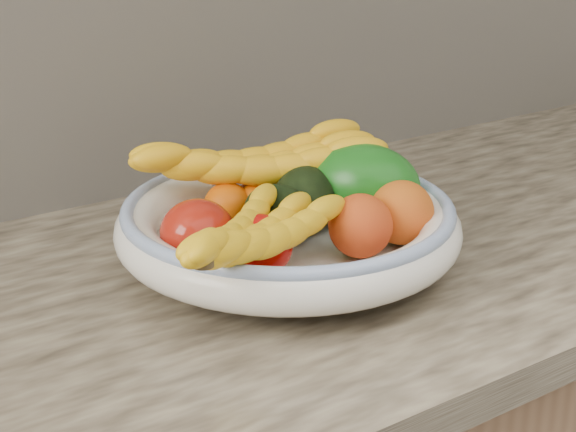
# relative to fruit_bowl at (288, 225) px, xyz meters

# --- Properties ---
(fruit_bowl) EXTENTS (0.39, 0.39, 0.08)m
(fruit_bowl) POSITION_rel_fruit_bowl_xyz_m (0.00, 0.00, 0.00)
(fruit_bowl) COLOR white
(fruit_bowl) RESTS_ON kitchen_counter
(clementine_back_left) EXTENTS (0.07, 0.07, 0.05)m
(clementine_back_left) POSITION_rel_fruit_bowl_xyz_m (-0.03, 0.08, 0.01)
(clementine_back_left) COLOR #E05B04
(clementine_back_left) RESTS_ON fruit_bowl
(clementine_back_right) EXTENTS (0.07, 0.07, 0.05)m
(clementine_back_right) POSITION_rel_fruit_bowl_xyz_m (0.02, 0.09, 0.01)
(clementine_back_right) COLOR #EC6404
(clementine_back_right) RESTS_ON fruit_bowl
(clementine_back_mid) EXTENTS (0.05, 0.05, 0.04)m
(clementine_back_mid) POSITION_rel_fruit_bowl_xyz_m (0.00, 0.08, 0.01)
(clementine_back_mid) COLOR #DA5A04
(clementine_back_mid) RESTS_ON fruit_bowl
(tomato_left) EXTENTS (0.10, 0.10, 0.07)m
(tomato_left) POSITION_rel_fruit_bowl_xyz_m (-0.11, 0.01, 0.01)
(tomato_left) COLOR #A71A0D
(tomato_left) RESTS_ON fruit_bowl
(tomato_near_left) EXTENTS (0.08, 0.08, 0.07)m
(tomato_near_left) POSITION_rel_fruit_bowl_xyz_m (-0.08, -0.06, 0.01)
(tomato_near_left) COLOR #BB0804
(tomato_near_left) RESTS_ON fruit_bowl
(avocado_center) EXTENTS (0.09, 0.11, 0.06)m
(avocado_center) POSITION_rel_fruit_bowl_xyz_m (-0.01, 0.01, 0.02)
(avocado_center) COLOR black
(avocado_center) RESTS_ON fruit_bowl
(avocado_right) EXTENTS (0.12, 0.13, 0.07)m
(avocado_right) POSITION_rel_fruit_bowl_xyz_m (0.04, 0.03, 0.02)
(avocado_right) COLOR black
(avocado_right) RESTS_ON fruit_bowl
(green_mango) EXTENTS (0.17, 0.18, 0.12)m
(green_mango) POSITION_rel_fruit_bowl_xyz_m (0.11, 0.00, 0.03)
(green_mango) COLOR #105810
(green_mango) RESTS_ON fruit_bowl
(peach_front) EXTENTS (0.08, 0.08, 0.07)m
(peach_front) POSITION_rel_fruit_bowl_xyz_m (0.04, -0.08, 0.02)
(peach_front) COLOR orange
(peach_front) RESTS_ON fruit_bowl
(peach_right) EXTENTS (0.09, 0.09, 0.07)m
(peach_right) POSITION_rel_fruit_bowl_xyz_m (0.10, -0.08, 0.02)
(peach_right) COLOR orange
(peach_right) RESTS_ON fruit_bowl
(banana_bunch_back) EXTENTS (0.34, 0.20, 0.09)m
(banana_bunch_back) POSITION_rel_fruit_bowl_xyz_m (0.02, 0.09, 0.04)
(banana_bunch_back) COLOR yellow
(banana_bunch_back) RESTS_ON fruit_bowl
(banana_bunch_front) EXTENTS (0.27, 0.21, 0.07)m
(banana_bunch_front) POSITION_rel_fruit_bowl_xyz_m (-0.10, -0.09, 0.03)
(banana_bunch_front) COLOR yellow
(banana_bunch_front) RESTS_ON fruit_bowl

